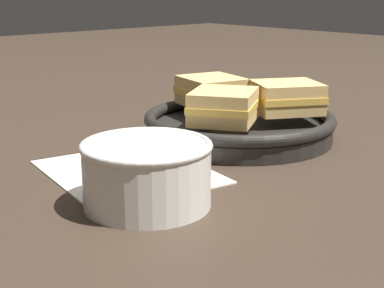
% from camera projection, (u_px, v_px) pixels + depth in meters
% --- Properties ---
extents(ground_plane, '(4.00, 4.00, 0.00)m').
position_uv_depth(ground_plane, '(169.00, 170.00, 0.77)').
color(ground_plane, '#382B21').
extents(napkin, '(0.25, 0.22, 0.00)m').
position_uv_depth(napkin, '(128.00, 171.00, 0.75)').
color(napkin, white).
rests_on(napkin, ground_plane).
extents(soup_bowl, '(0.14, 0.14, 0.07)m').
position_uv_depth(soup_bowl, '(147.00, 170.00, 0.63)').
color(soup_bowl, silver).
rests_on(soup_bowl, ground_plane).
extents(spoon, '(0.16, 0.03, 0.01)m').
position_uv_depth(spoon, '(139.00, 179.00, 0.70)').
color(spoon, '#B7B7BC').
rests_on(spoon, napkin).
extents(skillet, '(0.29, 0.29, 0.04)m').
position_uv_depth(skillet, '(239.00, 126.00, 0.91)').
color(skillet, black).
rests_on(skillet, ground_plane).
extents(sandwich_near_left, '(0.13, 0.13, 0.05)m').
position_uv_depth(sandwich_near_left, '(223.00, 106.00, 0.84)').
color(sandwich_near_left, '#DBB26B').
rests_on(sandwich_near_left, skillet).
extents(sandwich_near_right, '(0.13, 0.13, 0.05)m').
position_uv_depth(sandwich_near_right, '(285.00, 97.00, 0.90)').
color(sandwich_near_right, '#DBB26B').
rests_on(sandwich_near_right, skillet).
extents(sandwich_far_left, '(0.12, 0.11, 0.05)m').
position_uv_depth(sandwich_far_left, '(211.00, 91.00, 0.95)').
color(sandwich_far_left, '#DBB26B').
rests_on(sandwich_far_left, skillet).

